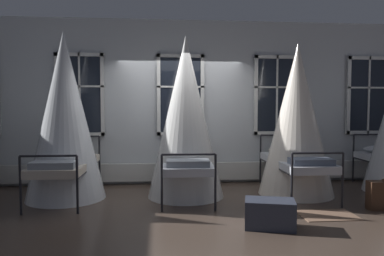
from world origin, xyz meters
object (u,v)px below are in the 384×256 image
object	(u,v)px
cot_fourth	(297,121)
travel_trunk	(270,214)
cot_third	(186,119)
cot_second	(65,118)

from	to	relation	value
cot_fourth	travel_trunk	xyz separation A→B (m)	(-1.02, -1.76, -1.13)
cot_third	cot_fourth	distance (m)	1.99
cot_second	travel_trunk	xyz separation A→B (m)	(3.03, -1.80, -1.20)
cot_second	travel_trunk	bearing A→B (deg)	-119.90
cot_third	cot_fourth	bearing A→B (deg)	-89.07
cot_fourth	travel_trunk	distance (m)	2.33
cot_second	cot_third	bearing A→B (deg)	-89.75
cot_fourth	travel_trunk	size ratio (longest dim) A/B	4.23
cot_third	travel_trunk	size ratio (longest dim) A/B	4.39
cot_third	travel_trunk	distance (m)	2.35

